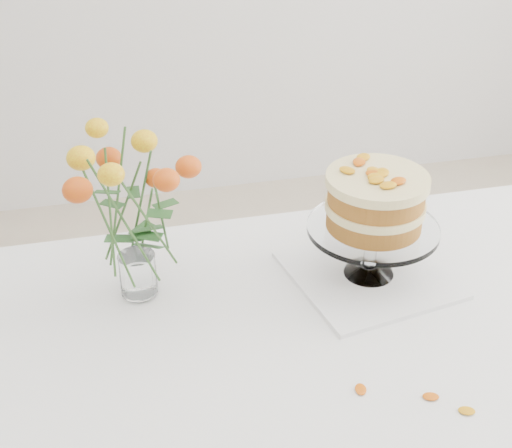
# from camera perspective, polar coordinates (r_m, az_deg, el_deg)

# --- Properties ---
(table) EXTENTS (1.43, 0.93, 0.76)m
(table) POSITION_cam_1_polar(r_m,az_deg,el_deg) (1.32, 11.51, -11.64)
(table) COLOR tan
(table) RESTS_ON ground
(napkin) EXTENTS (0.33, 0.33, 0.01)m
(napkin) POSITION_cam_1_polar(r_m,az_deg,el_deg) (1.40, 8.96, -4.04)
(napkin) COLOR silver
(napkin) RESTS_ON table
(cake_stand) EXTENTS (0.25, 0.25, 0.22)m
(cake_stand) POSITION_cam_1_polar(r_m,az_deg,el_deg) (1.32, 9.50, 1.38)
(cake_stand) COLOR white
(cake_stand) RESTS_ON napkin
(rose_vase) EXTENTS (0.28, 0.28, 0.35)m
(rose_vase) POSITION_cam_1_polar(r_m,az_deg,el_deg) (1.25, -10.04, 1.94)
(rose_vase) COLOR white
(rose_vase) RESTS_ON table
(stray_petal_a) EXTENTS (0.03, 0.02, 0.00)m
(stray_petal_a) POSITION_cam_1_polar(r_m,az_deg,el_deg) (1.16, 8.37, -12.97)
(stray_petal_a) COLOR orange
(stray_petal_a) RESTS_ON table
(stray_petal_b) EXTENTS (0.03, 0.02, 0.00)m
(stray_petal_b) POSITION_cam_1_polar(r_m,az_deg,el_deg) (1.17, 13.80, -13.27)
(stray_petal_b) COLOR orange
(stray_petal_b) RESTS_ON table
(stray_petal_c) EXTENTS (0.03, 0.02, 0.00)m
(stray_petal_c) POSITION_cam_1_polar(r_m,az_deg,el_deg) (1.16, 16.50, -14.15)
(stray_petal_c) COLOR orange
(stray_petal_c) RESTS_ON table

